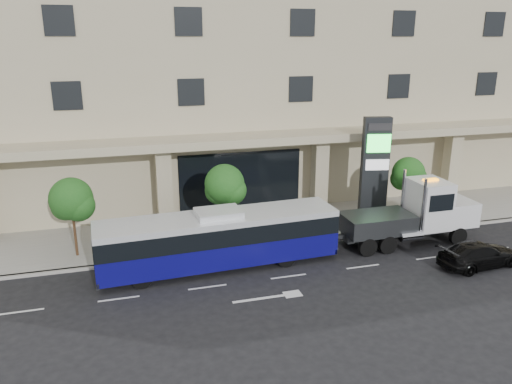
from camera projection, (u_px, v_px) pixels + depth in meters
ground at (279, 264)px, 25.65m from camera, size 120.00×120.00×0.00m
sidewalk at (253, 228)px, 30.22m from camera, size 120.00×6.00×0.15m
curb at (267, 247)px, 27.46m from camera, size 120.00×0.30×0.15m
convention_center at (215, 54)px, 36.86m from camera, size 60.00×17.60×20.00m
tree_left at (72, 202)px, 25.43m from camera, size 2.27×2.20×4.22m
tree_mid at (225, 187)px, 27.47m from camera, size 2.28×2.20×4.38m
tree_right at (409, 176)px, 30.53m from camera, size 2.10×2.00×4.04m
city_bus at (219, 238)px, 24.87m from camera, size 12.13×3.10×3.05m
tow_truck at (415, 215)px, 27.84m from camera, size 8.85×2.30×4.04m
black_sedan at (479, 254)px, 25.21m from camera, size 4.58×2.23×1.28m
signage_pylon at (374, 170)px, 30.22m from camera, size 1.71×0.91×6.51m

